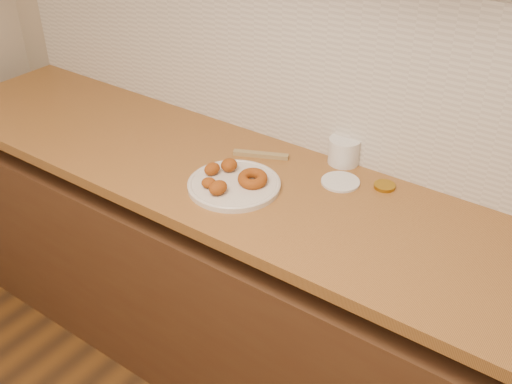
% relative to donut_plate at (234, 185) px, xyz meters
% --- Properties ---
extents(wall_back, '(4.00, 0.02, 2.70)m').
position_rel_donut_plate_xyz_m(wall_back, '(0.44, 0.38, 0.44)').
color(wall_back, '#BFB092').
rests_on(wall_back, ground).
extents(base_cabinet, '(3.60, 0.60, 0.77)m').
position_rel_donut_plate_xyz_m(base_cabinet, '(0.44, 0.07, -0.52)').
color(base_cabinet, '#4C2F1A').
rests_on(base_cabinet, floor).
extents(butcher_block, '(2.30, 0.62, 0.04)m').
position_rel_donut_plate_xyz_m(butcher_block, '(-0.21, 0.07, -0.03)').
color(butcher_block, olive).
rests_on(butcher_block, base_cabinet).
extents(backsplash, '(3.60, 0.02, 0.60)m').
position_rel_donut_plate_xyz_m(backsplash, '(0.44, 0.36, 0.29)').
color(backsplash, beige).
rests_on(backsplash, wall_back).
extents(donut_plate, '(0.30, 0.30, 0.02)m').
position_rel_donut_plate_xyz_m(donut_plate, '(0.00, 0.00, 0.00)').
color(donut_plate, beige).
rests_on(donut_plate, butcher_block).
extents(ring_donut, '(0.13, 0.13, 0.04)m').
position_rel_donut_plate_xyz_m(ring_donut, '(0.05, 0.03, 0.03)').
color(ring_donut, '#904F15').
rests_on(ring_donut, donut_plate).
extents(fried_dough_chunks, '(0.14, 0.20, 0.04)m').
position_rel_donut_plate_xyz_m(fried_dough_chunks, '(-0.05, -0.02, 0.03)').
color(fried_dough_chunks, '#904F15').
rests_on(fried_dough_chunks, donut_plate).
extents(plastic_tub, '(0.12, 0.12, 0.09)m').
position_rel_donut_plate_xyz_m(plastic_tub, '(0.21, 0.34, 0.04)').
color(plastic_tub, silver).
rests_on(plastic_tub, butcher_block).
extents(tub_lid, '(0.16, 0.16, 0.01)m').
position_rel_donut_plate_xyz_m(tub_lid, '(0.26, 0.22, -0.00)').
color(tub_lid, silver).
rests_on(tub_lid, butcher_block).
extents(brass_jar_lid, '(0.09, 0.09, 0.01)m').
position_rel_donut_plate_xyz_m(brass_jar_lid, '(0.39, 0.28, -0.00)').
color(brass_jar_lid, '#A0781B').
rests_on(brass_jar_lid, butcher_block).
extents(wooden_utensil, '(0.19, 0.10, 0.01)m').
position_rel_donut_plate_xyz_m(wooden_utensil, '(-0.04, 0.21, -0.00)').
color(wooden_utensil, olive).
rests_on(wooden_utensil, butcher_block).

